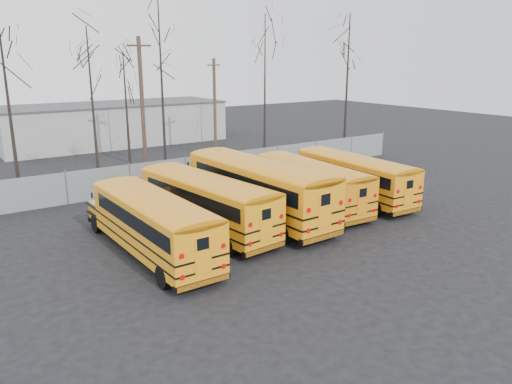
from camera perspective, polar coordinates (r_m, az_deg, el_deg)
ground at (r=25.38m, az=4.48°, el=-4.80°), size 120.00×120.00×0.00m
fence at (r=34.84m, az=-8.04°, el=2.33°), size 40.00×0.04×2.00m
distant_building at (r=53.67m, az=-15.96°, el=7.45°), size 22.00×8.00×4.00m
bus_a at (r=22.53m, az=-11.86°, el=-3.15°), size 2.51×10.34×2.88m
bus_b at (r=25.30m, az=-5.94°, el=-0.77°), size 3.50×10.75×2.96m
bus_c at (r=27.08m, az=-0.00°, el=0.88°), size 3.18×12.08×3.35m
bus_d at (r=29.41m, az=6.15°, el=1.31°), size 2.90×10.16×2.81m
bus_e at (r=31.42m, az=10.96°, el=2.05°), size 2.86×10.28×2.85m
utility_pole_left at (r=40.05m, az=-12.88°, el=9.88°), size 1.76×0.70×10.17m
utility_pole_right at (r=44.36m, az=-4.73°, el=9.61°), size 1.48×0.59×8.57m
tree_2 at (r=34.41m, az=-26.42°, el=8.90°), size 0.26×0.26×11.65m
tree_3 at (r=33.71m, az=-18.11°, el=8.66°), size 0.26×0.26×10.52m
tree_4 at (r=37.31m, az=-14.52°, el=8.33°), size 0.26×0.26×9.04m
tree_5 at (r=39.30m, az=-10.69°, el=11.59°), size 0.26×0.26×12.76m
tree_6 at (r=44.46m, az=1.02°, el=11.88°), size 0.26×0.26×12.23m
tree_7 at (r=46.84m, az=10.35°, el=11.89°), size 0.26×0.26×12.36m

